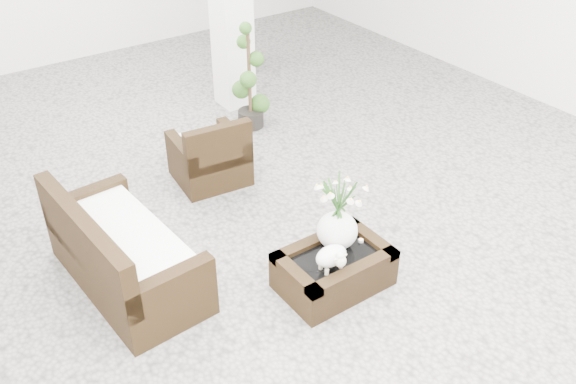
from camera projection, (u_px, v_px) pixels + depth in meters
ground at (282, 243)px, 5.82m from camera, size 11.00×11.00×0.00m
coffee_table at (334, 271)px, 5.26m from camera, size 0.90×0.60×0.31m
sheep_figurine at (331, 258)px, 4.99m from camera, size 0.28×0.23×0.21m
planter_narcissus at (338, 206)px, 5.07m from camera, size 0.44×0.44×0.80m
tealight at (361, 240)px, 5.32m from camera, size 0.04×0.04×0.03m
armchair at (209, 148)px, 6.54m from camera, size 0.77×0.75×0.75m
loveseat at (125, 243)px, 5.15m from camera, size 0.85×1.61×0.83m
topiary at (249, 77)px, 7.39m from camera, size 0.34×0.34×1.29m
shopper at (238, 20)px, 8.75m from camera, size 0.37×0.56×1.51m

